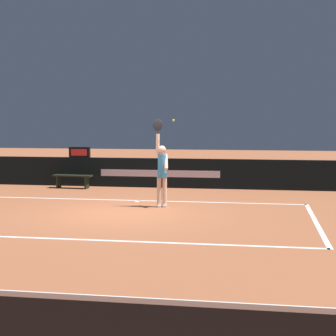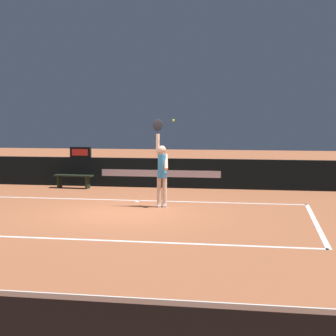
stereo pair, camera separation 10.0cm
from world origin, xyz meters
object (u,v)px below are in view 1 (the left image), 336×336
Objects in this scene: tennis_ball at (174,120)px; courtside_bench_near at (73,178)px; speed_display at (80,152)px; tennis_player at (162,171)px.

courtside_bench_near is at bearing 139.36° from tennis_ball.
courtside_bench_near is (-0.02, -0.76, -0.90)m from speed_display.
tennis_ball is 5.99m from courtside_bench_near.
tennis_player is at bearing -48.58° from speed_display.
tennis_ball is (4.23, -4.42, 1.21)m from speed_display.
tennis_ball is at bearing 0.22° from tennis_player.
tennis_ball is (0.34, 0.00, 1.42)m from tennis_player.
tennis_player is 38.75× the size of tennis_ball.
speed_display is 1.18m from courtside_bench_near.
tennis_player is 5.41m from courtside_bench_near.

